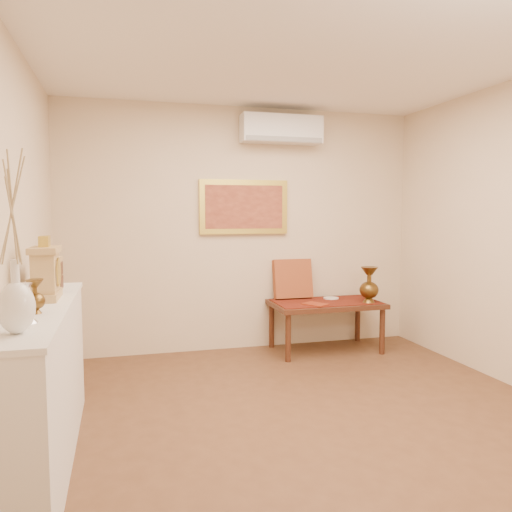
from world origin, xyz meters
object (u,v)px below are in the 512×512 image
object	(u,v)px
white_vase	(14,239)
low_table	(326,308)
brass_urn_tall	(369,281)
mantel_clock	(46,272)
display_ledge	(41,386)
wooden_chest	(50,274)

from	to	relation	value
white_vase	low_table	distance (m)	3.82
white_vase	brass_urn_tall	world-z (taller)	white_vase
mantel_clock	low_table	size ratio (longest dim) A/B	0.34
white_vase	display_ledge	xyz separation A→B (m)	(-0.02, 0.71, -0.93)
brass_urn_tall	low_table	world-z (taller)	brass_urn_tall
display_ledge	low_table	world-z (taller)	display_ledge
white_vase	brass_urn_tall	bearing A→B (deg)	37.93
brass_urn_tall	wooden_chest	xyz separation A→B (m)	(-3.10, -1.11, 0.31)
white_vase	mantel_clock	bearing A→B (deg)	89.87
brass_urn_tall	display_ledge	bearing A→B (deg)	-151.35
brass_urn_tall	mantel_clock	world-z (taller)	mantel_clock
brass_urn_tall	mantel_clock	bearing A→B (deg)	-154.82
white_vase	brass_urn_tall	distance (m)	3.96
mantel_clock	wooden_chest	world-z (taller)	mantel_clock
low_table	white_vase	bearing A→B (deg)	-135.75
white_vase	brass_urn_tall	size ratio (longest dim) A/B	1.85
display_ledge	mantel_clock	distance (m)	0.71
white_vase	wooden_chest	world-z (taller)	white_vase
mantel_clock	white_vase	bearing A→B (deg)	-90.13
display_ledge	brass_urn_tall	bearing A→B (deg)	28.65
brass_urn_tall	display_ledge	world-z (taller)	brass_urn_tall
white_vase	mantel_clock	world-z (taller)	white_vase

